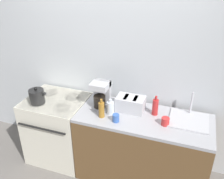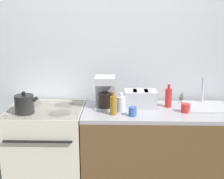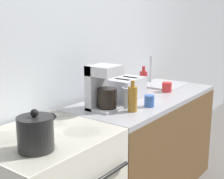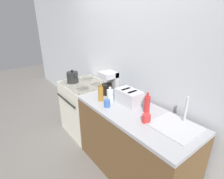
{
  "view_description": "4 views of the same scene",
  "coord_description": "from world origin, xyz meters",
  "px_view_note": "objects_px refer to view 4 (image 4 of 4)",
  "views": [
    {
      "loc": [
        0.96,
        -1.97,
        2.46
      ],
      "look_at": [
        0.14,
        0.38,
        1.13
      ],
      "focal_mm": 40.0,
      "sensor_mm": 36.0,
      "label": 1
    },
    {
      "loc": [
        0.14,
        -2.6,
        1.88
      ],
      "look_at": [
        0.07,
        0.32,
        1.09
      ],
      "focal_mm": 50.0,
      "sensor_mm": 36.0,
      "label": 2
    },
    {
      "loc": [
        -1.7,
        -0.97,
        1.53
      ],
      "look_at": [
        0.16,
        0.41,
        1.0
      ],
      "focal_mm": 50.0,
      "sensor_mm": 36.0,
      "label": 3
    },
    {
      "loc": [
        1.76,
        -0.94,
        1.85
      ],
      "look_at": [
        0.12,
        0.33,
        1.01
      ],
      "focal_mm": 28.0,
      "sensor_mm": 36.0,
      "label": 4
    }
  ],
  "objects_px": {
    "bottle_red": "(147,104)",
    "cup_blue": "(107,103)",
    "stove": "(86,107)",
    "toaster": "(129,97)",
    "bottle_clear": "(110,95)",
    "cup_red": "(146,119)",
    "coffee_maker": "(110,83)",
    "bottle_amber": "(101,94)",
    "kettle": "(73,77)"
  },
  "relations": [
    {
      "from": "coffee_maker",
      "to": "cup_blue",
      "type": "height_order",
      "value": "coffee_maker"
    },
    {
      "from": "bottle_red",
      "to": "cup_red",
      "type": "xyz_separation_m",
      "value": [
        0.14,
        -0.16,
        -0.06
      ]
    },
    {
      "from": "bottle_amber",
      "to": "cup_blue",
      "type": "xyz_separation_m",
      "value": [
        0.18,
        -0.03,
        -0.05
      ]
    },
    {
      "from": "toaster",
      "to": "bottle_red",
      "type": "distance_m",
      "value": 0.28
    },
    {
      "from": "bottle_clear",
      "to": "kettle",
      "type": "bearing_deg",
      "value": -175.55
    },
    {
      "from": "coffee_maker",
      "to": "bottle_red",
      "type": "xyz_separation_m",
      "value": [
        0.64,
        0.04,
        -0.07
      ]
    },
    {
      "from": "bottle_red",
      "to": "toaster",
      "type": "bearing_deg",
      "value": -177.93
    },
    {
      "from": "coffee_maker",
      "to": "kettle",
      "type": "bearing_deg",
      "value": -166.55
    },
    {
      "from": "kettle",
      "to": "bottle_clear",
      "type": "height_order",
      "value": "kettle"
    },
    {
      "from": "stove",
      "to": "bottle_clear",
      "type": "relative_size",
      "value": 4.82
    },
    {
      "from": "bottle_clear",
      "to": "cup_red",
      "type": "relative_size",
      "value": 2.15
    },
    {
      "from": "kettle",
      "to": "bottle_amber",
      "type": "height_order",
      "value": "bottle_amber"
    },
    {
      "from": "cup_blue",
      "to": "stove",
      "type": "bearing_deg",
      "value": 167.7
    },
    {
      "from": "bottle_amber",
      "to": "cup_blue",
      "type": "bearing_deg",
      "value": -10.66
    },
    {
      "from": "bottle_amber",
      "to": "cup_blue",
      "type": "relative_size",
      "value": 2.58
    },
    {
      "from": "bottle_clear",
      "to": "cup_red",
      "type": "distance_m",
      "value": 0.62
    },
    {
      "from": "bottle_red",
      "to": "cup_blue",
      "type": "xyz_separation_m",
      "value": [
        -0.37,
        -0.27,
        -0.05
      ]
    },
    {
      "from": "toaster",
      "to": "coffee_maker",
      "type": "relative_size",
      "value": 0.99
    },
    {
      "from": "stove",
      "to": "bottle_red",
      "type": "relative_size",
      "value": 3.79
    },
    {
      "from": "toaster",
      "to": "bottle_clear",
      "type": "relative_size",
      "value": 1.74
    },
    {
      "from": "bottle_amber",
      "to": "bottle_red",
      "type": "bearing_deg",
      "value": 23.77
    },
    {
      "from": "stove",
      "to": "bottle_clear",
      "type": "bearing_deg",
      "value": -4.53
    },
    {
      "from": "cup_red",
      "to": "coffee_maker",
      "type": "bearing_deg",
      "value": 170.94
    },
    {
      "from": "kettle",
      "to": "bottle_clear",
      "type": "bearing_deg",
      "value": 4.45
    },
    {
      "from": "coffee_maker",
      "to": "bottle_amber",
      "type": "distance_m",
      "value": 0.23
    },
    {
      "from": "kettle",
      "to": "cup_red",
      "type": "xyz_separation_m",
      "value": [
        1.53,
        0.06,
        -0.05
      ]
    },
    {
      "from": "coffee_maker",
      "to": "bottle_clear",
      "type": "distance_m",
      "value": 0.21
    },
    {
      "from": "coffee_maker",
      "to": "toaster",
      "type": "bearing_deg",
      "value": 4.35
    },
    {
      "from": "stove",
      "to": "cup_red",
      "type": "relative_size",
      "value": 10.36
    },
    {
      "from": "bottle_clear",
      "to": "cup_red",
      "type": "bearing_deg",
      "value": -1.33
    },
    {
      "from": "bottle_clear",
      "to": "cup_blue",
      "type": "bearing_deg",
      "value": -49.81
    },
    {
      "from": "kettle",
      "to": "cup_blue",
      "type": "relative_size",
      "value": 2.63
    },
    {
      "from": "coffee_maker",
      "to": "cup_red",
      "type": "bearing_deg",
      "value": -9.06
    },
    {
      "from": "stove",
      "to": "kettle",
      "type": "distance_m",
      "value": 0.56
    },
    {
      "from": "toaster",
      "to": "bottle_red",
      "type": "xyz_separation_m",
      "value": [
        0.28,
        0.01,
        0.01
      ]
    },
    {
      "from": "coffee_maker",
      "to": "cup_blue",
      "type": "xyz_separation_m",
      "value": [
        0.27,
        -0.24,
        -0.12
      ]
    },
    {
      "from": "coffee_maker",
      "to": "bottle_clear",
      "type": "relative_size",
      "value": 1.75
    },
    {
      "from": "bottle_amber",
      "to": "cup_red",
      "type": "bearing_deg",
      "value": 6.64
    },
    {
      "from": "coffee_maker",
      "to": "bottle_amber",
      "type": "xyz_separation_m",
      "value": [
        0.09,
        -0.2,
        -0.07
      ]
    },
    {
      "from": "cup_red",
      "to": "cup_blue",
      "type": "height_order",
      "value": "cup_blue"
    },
    {
      "from": "bottle_amber",
      "to": "cup_blue",
      "type": "distance_m",
      "value": 0.19
    },
    {
      "from": "kettle",
      "to": "cup_red",
      "type": "distance_m",
      "value": 1.54
    },
    {
      "from": "bottle_amber",
      "to": "coffee_maker",
      "type": "bearing_deg",
      "value": 113.38
    },
    {
      "from": "kettle",
      "to": "bottle_clear",
      "type": "xyz_separation_m",
      "value": [
        0.91,
        0.07,
        -0.01
      ]
    },
    {
      "from": "stove",
      "to": "toaster",
      "type": "relative_size",
      "value": 2.77
    },
    {
      "from": "kettle",
      "to": "toaster",
      "type": "height_order",
      "value": "kettle"
    },
    {
      "from": "stove",
      "to": "cup_red",
      "type": "height_order",
      "value": "cup_red"
    },
    {
      "from": "kettle",
      "to": "cup_blue",
      "type": "height_order",
      "value": "kettle"
    },
    {
      "from": "kettle",
      "to": "cup_red",
      "type": "bearing_deg",
      "value": 2.12
    },
    {
      "from": "bottle_amber",
      "to": "stove",
      "type": "bearing_deg",
      "value": 167.27
    }
  ]
}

